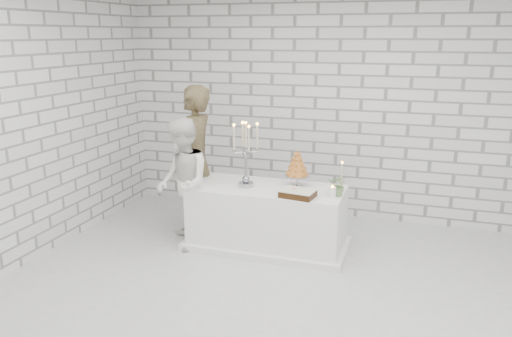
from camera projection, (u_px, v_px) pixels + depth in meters
name	position (u px, v px, depth m)	size (l,w,h in m)	color
ground	(290.00, 298.00, 4.94)	(6.00, 5.00, 0.01)	silver
wall_back	(338.00, 110.00, 6.85)	(6.00, 0.01, 3.00)	white
wall_front	(156.00, 265.00, 2.26)	(6.00, 0.01, 3.00)	white
wall_left	(23.00, 129.00, 5.45)	(0.01, 5.00, 3.00)	white
cake_table	(267.00, 217.00, 6.05)	(1.80, 0.80, 0.75)	white
groom	(194.00, 160.00, 6.42)	(0.69, 0.45, 1.89)	#3A2F1C
bride	(183.00, 184.00, 5.96)	(0.76, 0.59, 1.57)	white
candelabra	(246.00, 154.00, 5.88)	(0.32, 0.32, 0.78)	#95959F
croquembouche	(297.00, 169.00, 5.92)	(0.28, 0.28, 0.44)	#B26224
chocolate_cake	(298.00, 193.00, 5.58)	(0.36, 0.26, 0.08)	black
pillar_candle	(332.00, 192.00, 5.55)	(0.08, 0.08, 0.12)	white
extra_taper	(342.00, 177.00, 5.79)	(0.06, 0.06, 0.32)	beige
flowers	(338.00, 185.00, 5.61)	(0.22, 0.19, 0.24)	#4B7742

